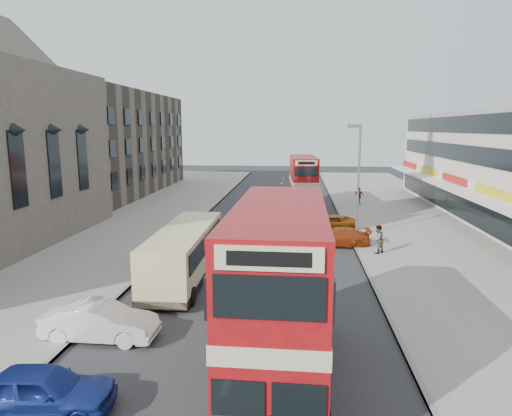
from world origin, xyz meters
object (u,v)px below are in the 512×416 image
at_px(coach, 185,251).
at_px(cyclist, 315,215).
at_px(car_left_near, 41,390).
at_px(pedestrian_near, 378,239).
at_px(bus_second, 303,182).
at_px(bus_main, 279,294).
at_px(car_right_a, 337,237).
at_px(car_left_front, 100,322).
at_px(pedestrian_far, 359,196).
at_px(street_lamp, 358,172).
at_px(car_right_b, 331,223).

relative_size(coach, cyclist, 4.55).
relative_size(car_left_near, pedestrian_near, 2.24).
relative_size(bus_second, coach, 0.94).
height_order(car_left_near, cyclist, cyclist).
relative_size(bus_main, car_right_a, 2.28).
distance_m(bus_main, car_left_front, 7.45).
bearing_deg(pedestrian_near, cyclist, -110.74).
bearing_deg(bus_second, cyclist, 93.79).
bearing_deg(bus_second, pedestrian_far, -169.15).
bearing_deg(car_left_near, pedestrian_far, -26.20).
distance_m(bus_second, coach, 23.49).
xyz_separation_m(coach, car_right_a, (8.60, 7.41, -0.86)).
distance_m(street_lamp, pedestrian_near, 6.19).
bearing_deg(cyclist, coach, -117.74).
xyz_separation_m(bus_second, car_right_a, (2.15, -15.15, -1.95)).
xyz_separation_m(bus_main, car_right_a, (3.26, 16.78, -2.23)).
height_order(street_lamp, car_left_near, street_lamp).
distance_m(car_right_b, pedestrian_near, 7.45).
bearing_deg(pedestrian_far, coach, -125.19).
bearing_deg(car_right_b, car_right_a, -1.91).
distance_m(car_left_near, car_right_b, 25.96).
bearing_deg(pedestrian_far, car_left_near, -118.80).
xyz_separation_m(street_lamp, pedestrian_near, (0.75, -4.88, -3.73)).
height_order(car_right_a, pedestrian_near, pedestrian_near).
xyz_separation_m(street_lamp, pedestrian_far, (2.03, 13.77, -3.78)).
relative_size(coach, car_right_b, 2.33).
xyz_separation_m(bus_main, car_left_front, (-6.80, 2.18, -2.15)).
relative_size(car_right_b, cyclist, 1.95).
bearing_deg(street_lamp, coach, -134.76).
bearing_deg(street_lamp, car_right_b, 126.63).
xyz_separation_m(car_right_a, cyclist, (-1.18, 7.40, 0.09)).
height_order(car_left_near, pedestrian_far, pedestrian_far).
bearing_deg(coach, car_left_near, -96.54).
height_order(car_right_a, pedestrian_far, pedestrian_far).
xyz_separation_m(car_left_near, pedestrian_far, (13.35, 35.67, 0.32)).
distance_m(car_right_b, pedestrian_far, 12.17).
height_order(car_left_front, car_right_a, car_left_front).
height_order(car_left_near, car_right_b, car_left_near).
height_order(car_right_b, pedestrian_far, pedestrian_far).
height_order(bus_second, pedestrian_far, bus_second).
bearing_deg(car_left_near, car_left_front, -1.98).
relative_size(pedestrian_near, cyclist, 0.86).
xyz_separation_m(car_left_front, car_right_b, (10.00, 19.61, -0.14)).
bearing_deg(coach, pedestrian_far, 62.27).
bearing_deg(bus_second, pedestrian_near, 101.16).
bearing_deg(street_lamp, cyclist, 120.90).
xyz_separation_m(car_left_near, car_left_front, (-0.29, 4.47, 0.02)).
bearing_deg(pedestrian_far, cyclist, -125.65).
xyz_separation_m(bus_main, cyclist, (2.08, 24.19, -2.14)).
distance_m(bus_main, car_right_a, 17.24).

